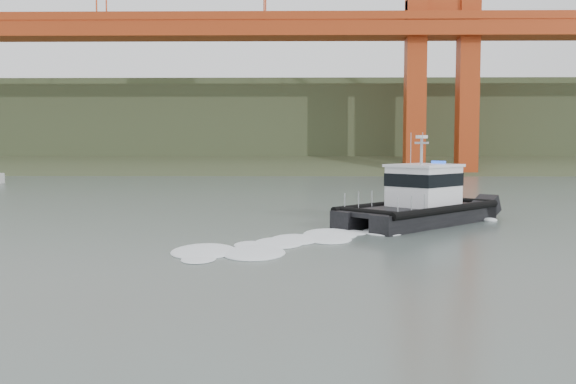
% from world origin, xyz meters
% --- Properties ---
extents(ground, '(400.00, 400.00, 0.00)m').
position_xyz_m(ground, '(0.00, 0.00, 0.00)').
color(ground, '#495751').
rests_on(ground, ground).
extents(headlands, '(500.00, 105.36, 27.12)m').
position_xyz_m(headlands, '(0.00, 125.50, 7.05)').
color(headlands, '#334125').
rests_on(headlands, ground).
extents(patrol_boat, '(11.19, 11.19, 5.64)m').
position_xyz_m(patrol_boat, '(7.60, 15.10, 1.41)').
color(patrol_boat, black).
rests_on(patrol_boat, ground).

